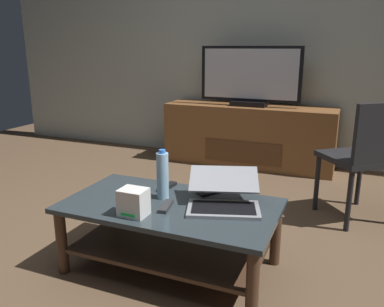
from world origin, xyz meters
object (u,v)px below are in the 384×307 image
(laptop, at_px, (224,196))
(water_bottle_near, at_px, (163,175))
(media_cabinet, at_px, (248,135))
(coffee_table, at_px, (171,224))
(tv_remote, at_px, (166,206))
(television, at_px, (250,78))
(soundbar_remote, at_px, (167,187))
(dining_chair, at_px, (366,154))
(router_box, at_px, (134,202))
(cell_phone, at_px, (209,192))

(laptop, xyz_separation_m, water_bottle_near, (-0.35, -0.02, 0.08))
(laptop, bearing_deg, media_cabinet, 100.98)
(laptop, bearing_deg, coffee_table, -164.63)
(coffee_table, distance_m, tv_remote, 0.15)
(television, xyz_separation_m, soundbar_remote, (0.00, -1.93, -0.52))
(media_cabinet, bearing_deg, soundbar_remote, -89.98)
(dining_chair, height_order, tv_remote, dining_chair)
(router_box, xyz_separation_m, tv_remote, (0.11, 0.15, -0.06))
(television, bearing_deg, coffee_table, -86.68)
(laptop, bearing_deg, router_box, -143.32)
(television, bearing_deg, water_bottle_near, -88.61)
(router_box, distance_m, tv_remote, 0.19)
(coffee_table, xyz_separation_m, water_bottle_near, (-0.07, 0.06, 0.26))
(coffee_table, xyz_separation_m, soundbar_remote, (-0.12, 0.21, 0.13))
(coffee_table, height_order, soundbar_remote, soundbar_remote)
(media_cabinet, height_order, dining_chair, dining_chair)
(cell_phone, relative_size, soundbar_remote, 0.88)
(television, bearing_deg, soundbar_remote, -89.98)
(television, bearing_deg, dining_chair, -43.38)
(coffee_table, bearing_deg, tv_remote, -85.70)
(laptop, relative_size, cell_phone, 3.39)
(coffee_table, distance_m, water_bottle_near, 0.27)
(media_cabinet, relative_size, laptop, 3.71)
(media_cabinet, height_order, television, television)
(television, distance_m, dining_chair, 1.59)
(dining_chair, distance_m, router_box, 1.70)
(media_cabinet, relative_size, soundbar_remote, 11.00)
(water_bottle_near, bearing_deg, media_cabinet, 91.38)
(television, distance_m, laptop, 2.15)
(dining_chair, distance_m, soundbar_remote, 1.42)
(laptop, bearing_deg, television, 101.10)
(dining_chair, xyz_separation_m, water_bottle_near, (-1.06, -1.03, 0.02))
(router_box, relative_size, tv_remote, 0.88)
(router_box, bearing_deg, water_bottle_near, 83.43)
(coffee_table, distance_m, dining_chair, 1.49)
(router_box, distance_m, soundbar_remote, 0.43)
(soundbar_remote, bearing_deg, tv_remote, -57.96)
(laptop, height_order, soundbar_remote, laptop)
(coffee_table, relative_size, router_box, 8.29)
(water_bottle_near, relative_size, soundbar_remote, 1.78)
(laptop, distance_m, tv_remote, 0.31)
(media_cabinet, bearing_deg, tv_remote, -86.68)
(media_cabinet, height_order, water_bottle_near, water_bottle_near)
(dining_chair, height_order, soundbar_remote, dining_chair)
(coffee_table, relative_size, television, 1.13)
(dining_chair, xyz_separation_m, tv_remote, (-0.98, -1.15, -0.10))
(dining_chair, height_order, water_bottle_near, dining_chair)
(television, height_order, soundbar_remote, television)
(laptop, bearing_deg, tv_remote, -152.92)
(media_cabinet, height_order, soundbar_remote, media_cabinet)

